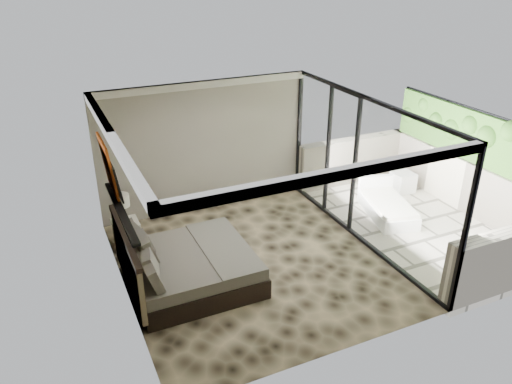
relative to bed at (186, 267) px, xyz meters
name	(u,v)px	position (x,y,z in m)	size (l,w,h in m)	color
floor	(254,264)	(1.28, 0.07, -0.34)	(5.00, 5.00, 0.00)	black
ceiling	(253,114)	(1.28, 0.07, 2.45)	(4.50, 5.00, 0.02)	silver
back_wall	(205,147)	(1.28, 2.56, 1.06)	(4.50, 0.02, 2.80)	gray
left_wall	(119,221)	(-0.96, 0.07, 1.06)	(0.02, 5.00, 2.80)	gray
glass_wall	(364,172)	(3.53, 0.07, 1.06)	(0.08, 5.00, 2.80)	white
terrace_slab	(417,225)	(5.03, 0.07, -0.40)	(3.00, 5.00, 0.12)	#BCB5A0
parapet_far	(470,187)	(6.38, 0.07, 0.21)	(0.30, 5.00, 1.10)	beige
foliage_hedge	(480,138)	(6.38, 0.07, 1.31)	(0.36, 4.60, 1.10)	#447F27
picture_ledge	(121,211)	(-0.90, 0.17, 1.16)	(0.12, 2.20, 0.05)	black
bed	(186,267)	(0.00, 0.00, 0.00)	(2.09, 2.02, 1.15)	black
nightstand	(127,235)	(-0.66, 1.65, -0.10)	(0.48, 0.48, 0.48)	black
table_lamp	(121,206)	(-0.70, 1.59, 0.56)	(0.32, 0.32, 0.59)	black
abstract_canvas	(108,166)	(-0.92, 0.90, 1.63)	(0.04, 0.90, 0.90)	#C54910
framed_print	(116,181)	(-0.86, 0.60, 1.48)	(0.03, 0.50, 0.60)	black
ottoman	(403,182)	(5.73, 1.43, -0.11)	(0.46, 0.46, 0.46)	silver
lounger	(387,206)	(4.64, 0.62, -0.15)	(1.15, 1.71, 0.61)	white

